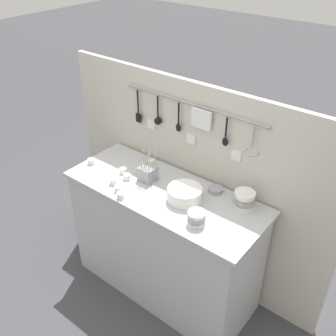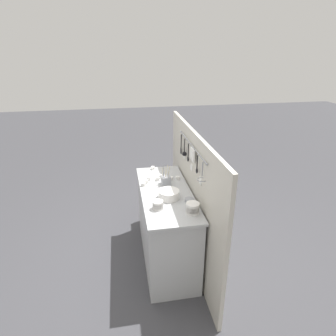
% 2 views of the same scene
% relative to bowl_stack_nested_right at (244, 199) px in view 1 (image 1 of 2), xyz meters
% --- Properties ---
extents(ground_plane, '(20.00, 20.00, 0.00)m').
position_rel_bowl_stack_nested_right_xyz_m(ground_plane, '(-0.52, -0.19, -1.01)').
color(ground_plane, '#424247').
extents(counter, '(1.46, 0.58, 0.96)m').
position_rel_bowl_stack_nested_right_xyz_m(counter, '(-0.52, -0.19, -0.53)').
color(counter, '#B7BABC').
rests_on(counter, ground).
extents(back_wall, '(2.26, 0.11, 1.65)m').
position_rel_bowl_stack_nested_right_xyz_m(back_wall, '(-0.52, 0.14, -0.18)').
color(back_wall, beige).
rests_on(back_wall, ground).
extents(bowl_stack_nested_right, '(0.14, 0.14, 0.11)m').
position_rel_bowl_stack_nested_right_xyz_m(bowl_stack_nested_right, '(0.00, 0.00, 0.00)').
color(bowl_stack_nested_right, white).
rests_on(bowl_stack_nested_right, counter).
extents(bowl_stack_tall_left, '(0.11, 0.11, 0.09)m').
position_rel_bowl_stack_nested_right_xyz_m(bowl_stack_tall_left, '(-0.15, -0.33, -0.01)').
color(bowl_stack_tall_left, white).
rests_on(bowl_stack_tall_left, counter).
extents(plate_stack, '(0.23, 0.23, 0.09)m').
position_rel_bowl_stack_nested_right_xyz_m(plate_stack, '(-0.35, -0.18, -0.01)').
color(plate_stack, white).
rests_on(plate_stack, counter).
extents(steel_mixing_bowl, '(0.10, 0.10, 0.03)m').
position_rel_bowl_stack_nested_right_xyz_m(steel_mixing_bowl, '(-0.23, 0.02, -0.04)').
color(steel_mixing_bowl, '#93969E').
rests_on(steel_mixing_bowl, counter).
extents(cutlery_caddy, '(0.11, 0.11, 0.26)m').
position_rel_bowl_stack_nested_right_xyz_m(cutlery_caddy, '(-0.69, -0.15, -0.00)').
color(cutlery_caddy, '#93969E').
rests_on(cutlery_caddy, counter).
extents(cup_back_left, '(0.05, 0.05, 0.04)m').
position_rel_bowl_stack_nested_right_xyz_m(cup_back_left, '(-0.80, 0.02, -0.04)').
color(cup_back_left, white).
rests_on(cup_back_left, counter).
extents(cup_front_right, '(0.05, 0.05, 0.04)m').
position_rel_bowl_stack_nested_right_xyz_m(cup_front_right, '(-0.82, -0.24, -0.04)').
color(cup_front_right, white).
rests_on(cup_front_right, counter).
extents(cup_mid_row, '(0.05, 0.05, 0.04)m').
position_rel_bowl_stack_nested_right_xyz_m(cup_mid_row, '(-0.69, -0.43, -0.04)').
color(cup_mid_row, white).
rests_on(cup_mid_row, counter).
extents(cup_edge_near, '(0.05, 0.05, 0.04)m').
position_rel_bowl_stack_nested_right_xyz_m(cup_edge_near, '(-0.89, -0.20, -0.04)').
color(cup_edge_near, white).
rests_on(cup_edge_near, counter).
extents(cup_front_left, '(0.05, 0.05, 0.04)m').
position_rel_bowl_stack_nested_right_xyz_m(cup_front_left, '(-0.85, -0.35, -0.04)').
color(cup_front_left, white).
rests_on(cup_front_left, counter).
extents(cup_back_right, '(0.05, 0.05, 0.04)m').
position_rel_bowl_stack_nested_right_xyz_m(cup_back_right, '(-0.81, -0.07, -0.04)').
color(cup_back_right, white).
rests_on(cup_back_right, counter).
extents(cup_edge_far, '(0.05, 0.05, 0.04)m').
position_rel_bowl_stack_nested_right_xyz_m(cup_edge_far, '(-1.18, -0.26, -0.04)').
color(cup_edge_far, white).
rests_on(cup_edge_far, counter).
extents(cup_by_caddy, '(0.05, 0.05, 0.04)m').
position_rel_bowl_stack_nested_right_xyz_m(cup_by_caddy, '(-0.76, -0.39, -0.04)').
color(cup_by_caddy, white).
rests_on(cup_by_caddy, counter).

